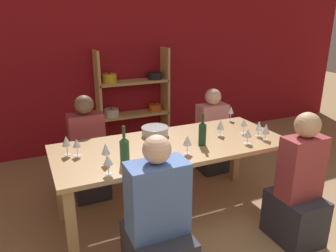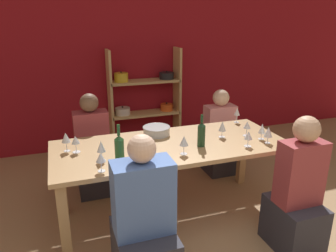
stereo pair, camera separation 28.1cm
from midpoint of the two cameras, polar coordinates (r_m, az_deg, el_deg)
The scene contains 22 objects.
wall_back_red at distance 5.00m, azimuth -5.71°, elevation 11.77°, with size 8.80×0.06×2.70m.
shelf_unit at distance 5.00m, azimuth -2.49°, elevation 3.27°, with size 1.08×0.30×1.49m.
dining_table at distance 3.16m, azimuth 3.14°, elevation -4.75°, with size 2.23×0.93×0.78m.
mixing_bowl at distance 3.35m, azimuth 0.38°, elevation -0.79°, with size 0.28×0.28×0.09m.
wine_bottle_green at distance 2.72m, azimuth -5.57°, elevation -3.86°, with size 0.08×0.08×0.33m.
wine_bottle_dark at distance 3.06m, azimuth 8.46°, elevation -1.40°, with size 0.07×0.07×0.31m.
wine_glass_white_a at distance 3.38m, azimuth 18.37°, elevation -0.52°, with size 0.07×0.07×0.16m.
wine_glass_white_b at distance 2.97m, azimuth -13.25°, elevation -2.51°, with size 0.07×0.07×0.16m.
wine_glass_red_a at distance 3.01m, azimuth -14.86°, elevation -2.07°, with size 0.08×0.08×0.18m.
wine_glass_red_b at distance 2.75m, azimuth -8.73°, elevation -3.69°, with size 0.07×0.07×0.18m.
wine_glass_white_c at distance 2.57m, azimuth -8.60°, elevation -5.58°, with size 0.08×0.08×0.16m.
wine_glass_red_c at distance 3.16m, azimuth 16.34°, elevation -1.71°, with size 0.08×0.08×0.15m.
wine_glass_empty_a at distance 3.33m, azimuth 11.85°, elevation -0.10°, with size 0.08×0.08×0.17m.
wine_glass_empty_b at distance 3.83m, azimuth 14.02°, elevation 2.35°, with size 0.07×0.07×0.17m.
wine_glass_white_d at distance 2.87m, azimuth 5.61°, elevation -2.72°, with size 0.08×0.08×0.17m.
wine_glass_red_d at distance 3.42m, azimuth 15.92°, elevation 0.04°, with size 0.07×0.07×0.15m.
wine_glass_red_e at distance 2.86m, azimuth -0.96°, elevation -2.93°, with size 0.08×0.08×0.15m.
wine_glass_empty_c at distance 3.29m, azimuth 19.44°, elevation -1.03°, with size 0.08×0.08×0.16m.
person_near_a at distance 3.09m, azimuth 23.97°, elevation -11.95°, with size 0.37×0.46×1.20m.
person_far_a at distance 3.79m, azimuth -10.82°, elevation -5.27°, with size 0.37×0.47×1.15m.
person_near_b at distance 2.46m, azimuth -0.74°, elevation -18.85°, with size 0.41×0.52×1.22m.
person_far_b at distance 4.30m, azimuth 10.68°, elevation -2.70°, with size 0.38×0.47×1.08m.
Camera 2 is at (-1.01, -1.05, 1.94)m, focal length 35.00 mm.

